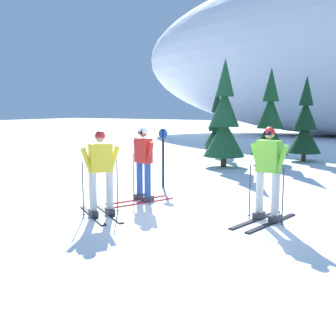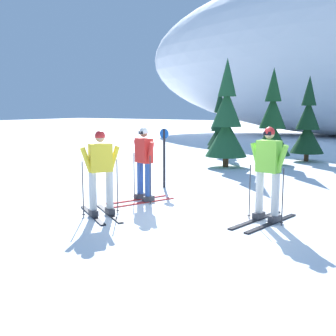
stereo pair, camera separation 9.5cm
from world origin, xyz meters
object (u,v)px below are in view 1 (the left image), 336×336
at_px(skier_yellow_jacket, 101,172).
at_px(pine_tree_left, 217,128).
at_px(pine_tree_center, 270,124).
at_px(pine_tree_far_left, 216,126).
at_px(trail_marker_post, 163,155).
at_px(skier_red_jacket, 143,162).
at_px(skier_lime_jacket, 268,172).
at_px(pine_tree_center_right, 305,126).
at_px(pine_tree_center_left, 224,122).

relative_size(skier_yellow_jacket, pine_tree_left, 0.58).
height_order(skier_yellow_jacket, pine_tree_center, pine_tree_center).
bearing_deg(pine_tree_far_left, trail_marker_post, -74.37).
distance_m(skier_yellow_jacket, pine_tree_left, 11.54).
bearing_deg(skier_yellow_jacket, skier_red_jacket, 91.24).
bearing_deg(skier_lime_jacket, skier_red_jacket, 175.74).
height_order(skier_lime_jacket, pine_tree_center_right, pine_tree_center_right).
distance_m(skier_red_jacket, pine_tree_center_left, 6.37).
distance_m(pine_tree_left, pine_tree_center_right, 4.00).
xyz_separation_m(pine_tree_center, pine_tree_center_right, (0.97, 1.67, -0.10)).
relative_size(pine_tree_center_left, pine_tree_center, 1.07).
bearing_deg(skier_red_jacket, skier_lime_jacket, -4.26).
bearing_deg(skier_yellow_jacket, pine_tree_left, 102.05).
distance_m(skier_yellow_jacket, trail_marker_post, 3.30).
relative_size(pine_tree_left, pine_tree_center_left, 0.75).
relative_size(skier_red_jacket, pine_tree_left, 0.58).
xyz_separation_m(skier_red_jacket, trail_marker_post, (-0.47, 1.68, -0.01)).
xyz_separation_m(pine_tree_far_left, trail_marker_post, (2.71, -9.68, -0.35)).
height_order(pine_tree_far_left, pine_tree_left, pine_tree_far_left).
bearing_deg(skier_yellow_jacket, skier_lime_jacket, 24.11).
distance_m(skier_lime_jacket, pine_tree_center, 8.47).
relative_size(skier_yellow_jacket, pine_tree_center, 0.47).
distance_m(pine_tree_far_left, pine_tree_left, 1.85).
height_order(pine_tree_far_left, pine_tree_center_left, pine_tree_center_left).
bearing_deg(pine_tree_far_left, skier_yellow_jacket, -76.06).
relative_size(pine_tree_left, trail_marker_post, 1.84).
xyz_separation_m(skier_lime_jacket, pine_tree_center_right, (-1.45, 9.76, 0.49)).
relative_size(skier_red_jacket, pine_tree_far_left, 0.58).
xyz_separation_m(skier_lime_jacket, pine_tree_center_left, (-3.67, 6.52, 0.70)).
distance_m(pine_tree_far_left, trail_marker_post, 10.06).
bearing_deg(skier_red_jacket, pine_tree_center, 85.32).
bearing_deg(trail_marker_post, pine_tree_center_left, 91.71).
relative_size(pine_tree_center_right, trail_marker_post, 2.14).
height_order(pine_tree_far_left, pine_tree_center, pine_tree_center).
relative_size(pine_tree_far_left, pine_tree_left, 1.01).
bearing_deg(pine_tree_center_right, skier_yellow_jacket, -98.10).
bearing_deg(skier_yellow_jacket, pine_tree_far_left, 103.94).
relative_size(skier_lime_jacket, pine_tree_center_right, 0.53).
bearing_deg(pine_tree_left, trail_marker_post, -76.63).
bearing_deg(trail_marker_post, pine_tree_far_left, 105.63).
bearing_deg(pine_tree_center_right, trail_marker_post, -104.86).
height_order(pine_tree_center_left, pine_tree_center, pine_tree_center_left).
height_order(skier_lime_jacket, skier_red_jacket, skier_lime_jacket).
distance_m(skier_red_jacket, pine_tree_far_left, 11.80).
distance_m(skier_yellow_jacket, pine_tree_center_left, 7.94).
height_order(pine_tree_far_left, trail_marker_post, pine_tree_far_left).
xyz_separation_m(pine_tree_center_right, trail_marker_post, (-2.08, -7.85, -0.54)).
distance_m(pine_tree_center_left, pine_tree_center_right, 3.93).
distance_m(pine_tree_left, trail_marker_post, 8.25).
relative_size(skier_red_jacket, trail_marker_post, 1.07).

